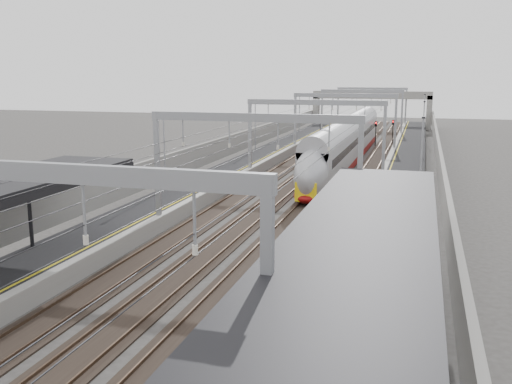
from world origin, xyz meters
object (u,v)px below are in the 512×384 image
Objects in this scene: train at (346,147)px; bench at (350,320)px; overbridge at (372,100)px; signal_green at (320,126)px.

train is 44.92m from bench.
overbridge reaches higher than train.
signal_green is (-6.70, 21.78, 0.38)m from train.
train is 22.79m from signal_green.
overbridge is 0.46× the size of train.
overbridge reaches higher than bench.
signal_green is (-5.20, -25.46, -2.89)m from overbridge.
train is at bearing -72.90° from signal_green.
bench is at bearing -82.22° from train.
bench is 0.51× the size of signal_green.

